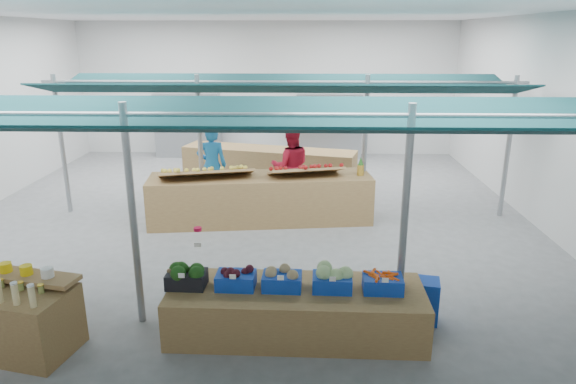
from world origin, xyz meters
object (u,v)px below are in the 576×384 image
crate_stack (419,300)px  vendor_right (291,166)px  bottle_shelf (3,314)px  fruit_counter (261,199)px  vendor_left (212,166)px  veg_counter (296,311)px

crate_stack → vendor_right: 5.35m
bottle_shelf → fruit_counter: bottle_shelf is taller
fruit_counter → vendor_right: bearing=54.6°
bottle_shelf → vendor_right: vendor_right is taller
fruit_counter → vendor_left: 1.68m
veg_counter → crate_stack: (1.68, 0.38, -0.02)m
vendor_left → vendor_right: (1.80, 0.00, 0.00)m
vendor_left → veg_counter: bearing=103.8°
fruit_counter → vendor_left: vendor_left is taller
bottle_shelf → fruit_counter: 5.45m
bottle_shelf → veg_counter: 3.67m
bottle_shelf → vendor_left: (1.64, 5.75, 0.47)m
vendor_left → crate_stack: bearing=119.9°
vendor_right → fruit_counter: bearing=54.6°
crate_stack → vendor_right: vendor_right is taller
bottle_shelf → veg_counter: (3.65, 0.41, -0.12)m
bottle_shelf → fruit_counter: size_ratio=0.43×
fruit_counter → vendor_right: (0.60, 1.10, 0.43)m
crate_stack → vendor_left: (-3.69, 4.97, 0.62)m
crate_stack → vendor_left: vendor_left is taller
bottle_shelf → vendor_right: (3.44, 5.75, 0.47)m
crate_stack → vendor_left: 6.22m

